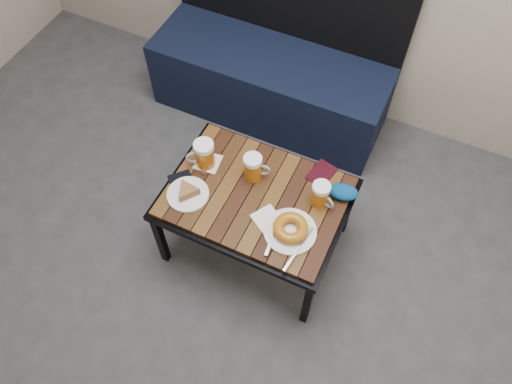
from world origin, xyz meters
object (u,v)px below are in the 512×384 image
at_px(beer_mug_right, 321,195).
at_px(knit_pouch, 343,192).
at_px(plate_bagel, 290,230).
at_px(cafe_table, 256,200).
at_px(beer_mug_centre, 253,167).
at_px(beer_mug_left, 204,154).
at_px(plate_pie, 188,192).
at_px(passport_navy, 180,179).
at_px(bench, 272,76).
at_px(passport_burgundy, 322,173).

relative_size(beer_mug_right, knit_pouch, 0.97).
height_order(plate_bagel, knit_pouch, plate_bagel).
distance_m(cafe_table, knit_pouch, 0.40).
xyz_separation_m(cafe_table, beer_mug_centre, (-0.06, 0.09, 0.11)).
height_order(beer_mug_left, beer_mug_centre, beer_mug_left).
height_order(beer_mug_left, plate_pie, beer_mug_left).
height_order(beer_mug_right, plate_bagel, beer_mug_right).
xyz_separation_m(cafe_table, beer_mug_left, (-0.30, 0.06, 0.12)).
relative_size(beer_mug_centre, knit_pouch, 1.01).
bearing_deg(passport_navy, plate_pie, 4.86).
bearing_deg(passport_navy, bench, 131.99).
height_order(plate_pie, passport_burgundy, plate_pie).
distance_m(beer_mug_left, beer_mug_centre, 0.24).
distance_m(cafe_table, passport_burgundy, 0.34).
relative_size(bench, beer_mug_left, 9.23).
height_order(plate_pie, plate_bagel, plate_bagel).
relative_size(cafe_table, knit_pouch, 6.15).
xyz_separation_m(beer_mug_left, passport_burgundy, (0.52, 0.18, -0.07)).
relative_size(bench, plate_bagel, 4.58).
height_order(beer_mug_left, beer_mug_right, beer_mug_left).
distance_m(bench, beer_mug_centre, 0.92).
bearing_deg(knit_pouch, beer_mug_right, -135.99).
bearing_deg(plate_bagel, beer_mug_centre, 143.16).
relative_size(beer_mug_right, passport_navy, 1.22).
distance_m(cafe_table, passport_navy, 0.37).
bearing_deg(plate_pie, passport_burgundy, 36.01).
relative_size(plate_pie, plate_bagel, 0.64).
bearing_deg(knit_pouch, plate_pie, -155.07).
xyz_separation_m(beer_mug_right, passport_burgundy, (-0.05, 0.15, -0.06)).
distance_m(bench, passport_burgundy, 0.91).
height_order(plate_pie, knit_pouch, knit_pouch).
distance_m(beer_mug_left, plate_pie, 0.20).
bearing_deg(plate_pie, plate_bagel, 2.16).
distance_m(beer_mug_left, knit_pouch, 0.67).
distance_m(bench, passport_navy, 1.02).
bearing_deg(cafe_table, beer_mug_right, 17.53).
bearing_deg(knit_pouch, beer_mug_left, -170.47).
bearing_deg(cafe_table, bench, 109.52).
relative_size(beer_mug_left, beer_mug_right, 1.15).
bearing_deg(bench, passport_navy, -91.78).
bearing_deg(beer_mug_right, knit_pouch, 65.46).
bearing_deg(beer_mug_centre, knit_pouch, -7.98).
height_order(beer_mug_left, passport_navy, beer_mug_left).
height_order(bench, beer_mug_centre, bench).
bearing_deg(beer_mug_right, passport_navy, -144.73).
xyz_separation_m(beer_mug_left, plate_pie, (0.01, -0.19, -0.05)).
bearing_deg(passport_navy, plate_bagel, 39.52).
xyz_separation_m(beer_mug_right, passport_navy, (-0.64, -0.16, -0.06)).
bearing_deg(cafe_table, plate_bagel, -27.32).
height_order(beer_mug_left, passport_burgundy, beer_mug_left).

